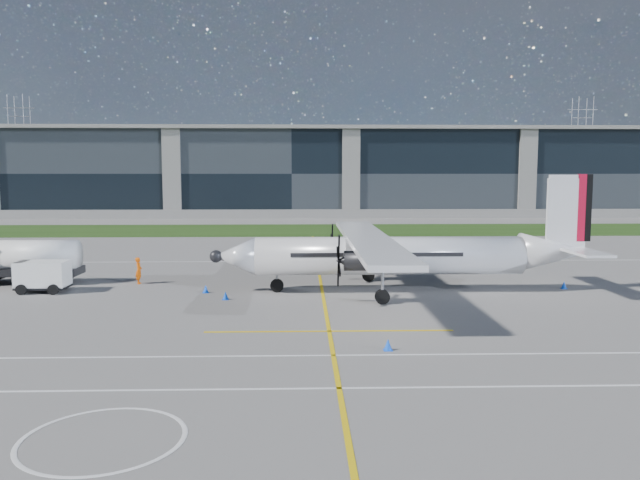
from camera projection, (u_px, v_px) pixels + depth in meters
The scene contains 17 objects.
ground at pixel (288, 236), 75.56m from camera, with size 400.00×400.00×0.00m, color slate.
grass_strip at pixel (289, 230), 83.51m from camera, with size 400.00×18.00×0.04m, color #1F3E11.
terminal_building at pixel (293, 174), 114.52m from camera, with size 120.00×20.00×15.00m, color black.
tree_line at pixel (296, 190), 174.64m from camera, with size 400.00×6.00×6.00m, color black.
pylon_west at pixel (21, 148), 180.99m from camera, with size 9.00×4.60×30.00m, color gray, non-canonical shape.
pylon_east at pixel (581, 148), 185.76m from camera, with size 9.00×4.60×30.00m, color gray, non-canonical shape.
yellow_taxiway_centerline at pixel (320, 277), 45.83m from camera, with size 0.20×70.00×0.01m, color yellow.
white_lane_line at pixel (254, 389), 21.89m from camera, with size 90.00×0.15×0.01m, color white.
turboprop_aircraft at pixel (403, 233), 39.64m from camera, with size 24.15×25.04×7.51m, color silver, non-canonical shape.
fuel_tanker_truck at pixel (15, 262), 42.87m from camera, with size 8.00×2.60×3.00m, color white, non-canonical shape.
baggage_tug at pixel (43, 277), 39.74m from camera, with size 3.31×1.99×1.99m, color white, non-canonical shape.
ground_crew_person at pixel (139, 269), 42.73m from camera, with size 0.86×0.61×2.10m, color #F25907.
safety_cone_stbdwing at pixel (356, 260), 52.96m from camera, with size 0.36×0.36×0.50m, color blue.
safety_cone_fwd at pixel (206, 289), 39.57m from camera, with size 0.36×0.36×0.50m, color blue.
safety_cone_nose_port at pixel (226, 296), 37.43m from camera, with size 0.36×0.36×0.50m, color blue.
safety_cone_portwing at pixel (388, 345), 26.70m from camera, with size 0.36×0.36×0.50m, color blue.
safety_cone_tail at pixel (564, 285), 40.99m from camera, with size 0.36×0.36×0.50m, color blue.
Camera 1 is at (1.71, -35.27, 7.55)m, focal length 35.00 mm.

